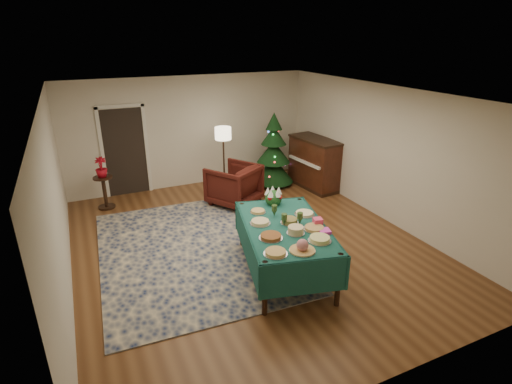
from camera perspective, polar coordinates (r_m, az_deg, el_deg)
name	(u,v)px	position (r m, az deg, el deg)	size (l,w,h in m)	color
room_shell	(248,175)	(6.87, -1.15, 2.49)	(7.00, 7.00, 7.00)	#593319
doorway	(125,150)	(9.81, -18.22, 5.78)	(1.08, 0.04, 2.16)	black
rug	(194,249)	(7.32, -8.83, -8.05)	(3.20, 4.20, 0.02)	#132148
buffet_table	(285,235)	(6.31, 4.12, -6.15)	(1.74, 2.39, 0.84)	black
platter_0	(276,253)	(5.45, 2.81, -8.64)	(0.33, 0.33, 0.05)	silver
platter_1	(302,247)	(5.52, 6.65, -7.76)	(0.36, 0.36, 0.18)	silver
platter_2	(320,239)	(5.83, 9.09, -6.67)	(0.34, 0.34, 0.07)	silver
platter_3	(271,237)	(5.84, 2.13, -6.39)	(0.35, 0.35, 0.06)	silver
platter_4	(296,230)	(5.98, 5.69, -5.47)	(0.27, 0.27, 0.11)	silver
platter_5	(314,228)	(6.15, 8.32, -5.13)	(0.34, 0.34, 0.05)	silver
platter_6	(260,222)	(6.26, 0.60, -4.33)	(0.33, 0.33, 0.06)	silver
platter_7	(289,221)	(6.30, 4.81, -4.13)	(0.29, 0.29, 0.08)	silver
platter_8	(304,214)	(6.61, 6.94, -3.07)	(0.33, 0.33, 0.05)	silver
platter_9	(258,211)	(6.64, 0.28, -2.78)	(0.26, 0.26, 0.05)	silver
goblet_0	(274,210)	(6.48, 2.64, -2.63)	(0.09, 0.09, 0.20)	#2D471E
goblet_1	(300,218)	(6.25, 6.29, -3.72)	(0.09, 0.09, 0.20)	#2D471E
goblet_2	(284,219)	(6.19, 4.05, -3.91)	(0.09, 0.09, 0.20)	#2D471E
napkin_stack	(324,231)	(6.09, 9.75, -5.53)	(0.17, 0.17, 0.04)	#F042C4
gift_box	(318,222)	(6.28, 8.81, -4.21)	(0.13, 0.13, 0.11)	#F1436E
centerpiece	(273,197)	(6.91, 2.51, -0.65)	(0.30, 0.30, 0.35)	#1E4C1E
armchair	(234,183)	(8.93, -3.20, 1.33)	(0.98, 0.92, 1.01)	#40130D
floor_lamp	(223,137)	(9.45, -4.72, 7.79)	(0.38, 0.38, 1.58)	#A57F3F
side_table	(105,193)	(9.36, -20.79, -0.12)	(0.41, 0.41, 0.73)	black
potted_plant	(102,172)	(9.20, -21.19, 2.74)	(0.25, 0.44, 0.25)	#AB0C1A
christmas_tree	(273,153)	(10.00, 2.52, 5.56)	(1.03, 1.03, 1.84)	black
piano	(315,164)	(10.00, 8.36, 4.04)	(0.81, 1.49, 1.24)	black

